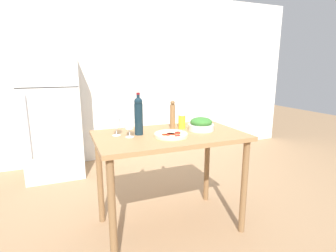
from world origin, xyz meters
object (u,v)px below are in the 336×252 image
(wine_glass_far, at_px, (116,124))
(homemade_pizza, at_px, (171,135))
(wine_bottle, at_px, (139,115))
(wine_glass_near, at_px, (129,126))
(salt_canister, at_px, (182,121))
(salad_bowl, at_px, (201,124))
(refrigerator, at_px, (51,114))
(pepper_mill, at_px, (173,115))

(wine_glass_far, relative_size, homemade_pizza, 0.52)
(wine_bottle, height_order, wine_glass_near, wine_bottle)
(wine_glass_far, height_order, salt_canister, wine_glass_far)
(wine_bottle, relative_size, wine_glass_near, 2.46)
(wine_glass_near, height_order, homemade_pizza, wine_glass_near)
(salad_bowl, xyz_separation_m, homemade_pizza, (-0.34, -0.10, -0.04))
(refrigerator, xyz_separation_m, wine_glass_near, (0.64, -1.73, 0.14))
(refrigerator, xyz_separation_m, homemade_pizza, (0.97, -1.84, 0.06))
(homemade_pizza, bearing_deg, salt_canister, 48.79)
(wine_glass_near, bearing_deg, salt_canister, 14.15)
(wine_bottle, bearing_deg, salad_bowl, -5.92)
(wine_glass_near, height_order, pepper_mill, pepper_mill)
(salad_bowl, bearing_deg, wine_glass_near, 179.67)
(salad_bowl, relative_size, homemade_pizza, 0.83)
(pepper_mill, bearing_deg, wine_glass_far, -172.76)
(pepper_mill, relative_size, salad_bowl, 1.13)
(refrigerator, relative_size, wine_glass_near, 11.68)
(wine_bottle, height_order, salad_bowl, wine_bottle)
(wine_glass_far, bearing_deg, salad_bowl, -7.14)
(wine_bottle, bearing_deg, wine_glass_near, -149.94)
(wine_glass_far, xyz_separation_m, pepper_mill, (0.54, 0.07, 0.03))
(wine_glass_near, relative_size, wine_glass_far, 1.00)
(pepper_mill, bearing_deg, salt_canister, -16.22)
(refrigerator, height_order, pepper_mill, refrigerator)
(pepper_mill, bearing_deg, salad_bowl, -37.37)
(salt_canister, bearing_deg, wine_glass_near, -165.85)
(refrigerator, height_order, wine_bottle, refrigerator)
(wine_bottle, xyz_separation_m, salad_bowl, (0.57, -0.06, -0.12))
(refrigerator, distance_m, pepper_mill, 1.92)
(refrigerator, relative_size, salt_canister, 12.53)
(refrigerator, xyz_separation_m, salt_canister, (1.18, -1.60, 0.11))
(homemade_pizza, bearing_deg, pepper_mill, 64.56)
(wine_bottle, xyz_separation_m, wine_glass_near, (-0.10, -0.06, -0.07))
(wine_glass_near, bearing_deg, refrigerator, 110.40)
(wine_glass_far, xyz_separation_m, salt_canister, (0.63, 0.04, -0.03))
(wine_glass_far, bearing_deg, wine_glass_near, -44.98)
(wine_bottle, bearing_deg, homemade_pizza, -35.30)
(refrigerator, distance_m, wine_glass_near, 1.85)
(wine_bottle, bearing_deg, salt_canister, 10.27)
(wine_glass_far, xyz_separation_m, salad_bowl, (0.76, -0.09, -0.04))
(salad_bowl, distance_m, homemade_pizza, 0.36)
(pepper_mill, bearing_deg, homemade_pizza, -115.44)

